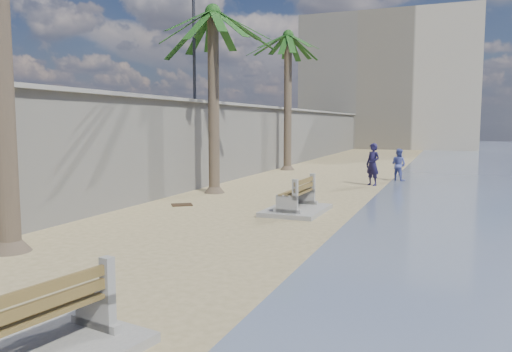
% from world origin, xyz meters
% --- Properties ---
extents(ground_plane, '(140.00, 140.00, 0.00)m').
position_xyz_m(ground_plane, '(0.00, 0.00, 0.00)').
color(ground_plane, tan).
extents(seawall, '(0.45, 70.00, 3.50)m').
position_xyz_m(seawall, '(-5.20, 20.00, 1.75)').
color(seawall, gray).
rests_on(seawall, ground_plane).
extents(wall_cap, '(0.80, 70.00, 0.12)m').
position_xyz_m(wall_cap, '(-5.20, 20.00, 3.55)').
color(wall_cap, gray).
rests_on(wall_cap, seawall).
extents(end_building, '(18.00, 12.00, 14.00)m').
position_xyz_m(end_building, '(-2.00, 52.00, 7.00)').
color(end_building, '#B7AA93').
rests_on(end_building, ground_plane).
extents(bench_near, '(1.94, 2.53, 0.96)m').
position_xyz_m(bench_near, '(0.36, -1.84, 0.42)').
color(bench_near, gray).
rests_on(bench_near, ground_plane).
extents(bench_far, '(1.68, 2.43, 1.00)m').
position_xyz_m(bench_far, '(0.28, 8.33, 0.44)').
color(bench_far, gray).
rests_on(bench_far, ground_plane).
extents(palm_mid, '(5.00, 5.00, 7.67)m').
position_xyz_m(palm_mid, '(-3.88, 11.22, 6.69)').
color(palm_mid, brown).
rests_on(palm_mid, ground_plane).
extents(palm_back, '(5.00, 5.00, 8.46)m').
position_xyz_m(palm_back, '(-4.19, 21.34, 7.44)').
color(palm_back, brown).
rests_on(palm_back, ground_plane).
extents(streetlight, '(0.28, 0.28, 5.12)m').
position_xyz_m(streetlight, '(-5.10, 12.00, 6.64)').
color(streetlight, '#2D2D33').
rests_on(streetlight, wall_cap).
extents(person_a, '(0.91, 0.84, 2.09)m').
position_xyz_m(person_a, '(1.44, 15.76, 1.04)').
color(person_a, '#19153A').
rests_on(person_a, ground_plane).
extents(person_b, '(0.99, 0.91, 1.66)m').
position_xyz_m(person_b, '(2.29, 18.04, 0.83)').
color(person_b, '#4E57A2').
rests_on(person_b, ground_plane).
extents(debris_c, '(0.84, 0.81, 0.03)m').
position_xyz_m(debris_c, '(-3.59, 8.23, 0.01)').
color(debris_c, '#382616').
rests_on(debris_c, ground_plane).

